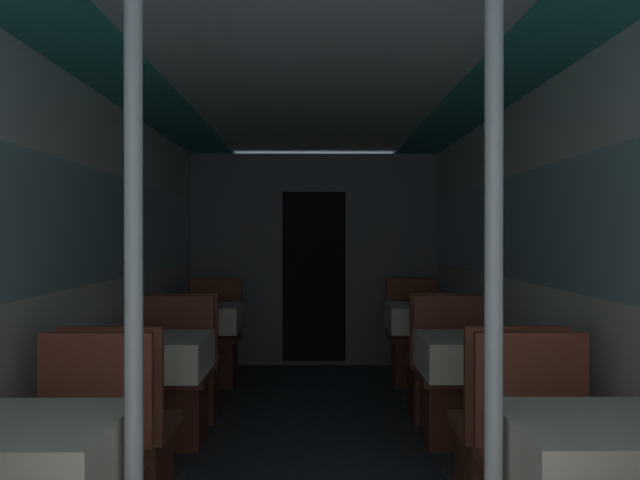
{
  "coord_description": "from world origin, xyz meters",
  "views": [
    {
      "loc": [
        -0.0,
        -1.41,
        1.31
      ],
      "look_at": [
        0.03,
        2.56,
        1.29
      ],
      "focal_mm": 40.0,
      "sensor_mm": 36.0,
      "label": 1
    }
  ],
  "objects_px": {
    "support_pole_left_0": "(135,316)",
    "chair_left_far_2": "(213,353)",
    "dining_table_left_0": "(16,464)",
    "chair_right_near_1": "(506,458)",
    "dining_table_left_1": "(152,360)",
    "dining_table_right_2": "(426,321)",
    "dining_table_right_0": "(613,463)",
    "chair_left_near_1": "(122,459)",
    "dining_table_left_2": "(203,321)",
    "dining_table_right_1": "(477,359)",
    "chair_left_far_1": "(174,399)",
    "chair_left_near_2": "(190,381)",
    "chair_right_far_2": "(415,353)",
    "chair_right_near_2": "(439,380)",
    "support_pole_right_0": "(495,316)",
    "chair_right_far_1": "(455,399)"
  },
  "relations": [
    {
      "from": "support_pole_left_0",
      "to": "chair_left_far_2",
      "type": "xyz_separation_m",
      "value": [
        -0.35,
        4.15,
        -0.79
      ]
    },
    {
      "from": "dining_table_left_0",
      "to": "chair_right_near_1",
      "type": "height_order",
      "value": "chair_right_near_1"
    },
    {
      "from": "dining_table_left_1",
      "to": "dining_table_right_2",
      "type": "relative_size",
      "value": 1.0
    },
    {
      "from": "chair_left_far_2",
      "to": "dining_table_right_0",
      "type": "relative_size",
      "value": 1.21
    },
    {
      "from": "chair_left_near_1",
      "to": "dining_table_left_2",
      "type": "relative_size",
      "value": 1.21
    },
    {
      "from": "chair_right_near_1",
      "to": "dining_table_right_1",
      "type": "bearing_deg",
      "value": 90.0
    },
    {
      "from": "chair_left_far_1",
      "to": "chair_left_near_2",
      "type": "xyz_separation_m",
      "value": [
        0.0,
        0.57,
        0.0
      ]
    },
    {
      "from": "chair_left_far_2",
      "to": "chair_right_far_2",
      "type": "height_order",
      "value": "same"
    },
    {
      "from": "dining_table_left_0",
      "to": "dining_table_left_2",
      "type": "distance_m",
      "value": 3.55
    },
    {
      "from": "dining_table_right_0",
      "to": "support_pole_left_0",
      "type": "bearing_deg",
      "value": 180.0
    },
    {
      "from": "support_pole_left_0",
      "to": "chair_left_far_1",
      "type": "height_order",
      "value": "support_pole_left_0"
    },
    {
      "from": "chair_left_far_2",
      "to": "chair_right_near_2",
      "type": "xyz_separation_m",
      "value": [
        1.78,
        -1.2,
        0.0
      ]
    },
    {
      "from": "dining_table_left_2",
      "to": "support_pole_right_0",
      "type": "distance_m",
      "value": 3.85
    },
    {
      "from": "support_pole_left_0",
      "to": "dining_table_right_0",
      "type": "bearing_deg",
      "value": 0.0
    },
    {
      "from": "support_pole_right_0",
      "to": "chair_left_far_2",
      "type": "bearing_deg",
      "value": 108.99
    },
    {
      "from": "chair_left_near_1",
      "to": "dining_table_right_1",
      "type": "distance_m",
      "value": 1.91
    },
    {
      "from": "dining_table_left_0",
      "to": "dining_table_right_1",
      "type": "relative_size",
      "value": 1.0
    },
    {
      "from": "support_pole_left_0",
      "to": "chair_right_far_1",
      "type": "distance_m",
      "value": 2.88
    },
    {
      "from": "chair_right_far_1",
      "to": "chair_right_far_2",
      "type": "relative_size",
      "value": 1.0
    },
    {
      "from": "dining_table_left_0",
      "to": "dining_table_left_2",
      "type": "xyz_separation_m",
      "value": [
        0.0,
        3.55,
        0.0
      ]
    },
    {
      "from": "dining_table_left_2",
      "to": "chair_left_far_1",
      "type": "bearing_deg",
      "value": -90.0
    },
    {
      "from": "dining_table_left_1",
      "to": "dining_table_right_0",
      "type": "relative_size",
      "value": 1.0
    },
    {
      "from": "dining_table_left_1",
      "to": "chair_right_far_2",
      "type": "height_order",
      "value": "chair_right_far_2"
    },
    {
      "from": "chair_left_near_2",
      "to": "chair_left_far_2",
      "type": "height_order",
      "value": "same"
    },
    {
      "from": "chair_left_near_2",
      "to": "dining_table_right_0",
      "type": "xyz_separation_m",
      "value": [
        1.78,
        -2.95,
        0.35
      ]
    },
    {
      "from": "chair_right_far_2",
      "to": "chair_right_near_1",
      "type": "bearing_deg",
      "value": 90.0
    },
    {
      "from": "support_pole_right_0",
      "to": "chair_right_far_1",
      "type": "relative_size",
      "value": 2.34
    },
    {
      "from": "support_pole_right_0",
      "to": "chair_right_far_2",
      "type": "xyz_separation_m",
      "value": [
        0.35,
        4.15,
        -0.79
      ]
    },
    {
      "from": "support_pole_left_0",
      "to": "chair_right_far_2",
      "type": "distance_m",
      "value": 4.46
    },
    {
      "from": "dining_table_left_2",
      "to": "support_pole_right_0",
      "type": "height_order",
      "value": "support_pole_right_0"
    },
    {
      "from": "dining_table_left_2",
      "to": "dining_table_right_1",
      "type": "bearing_deg",
      "value": -44.88
    },
    {
      "from": "dining_table_right_0",
      "to": "chair_right_near_2",
      "type": "bearing_deg",
      "value": 90.0
    },
    {
      "from": "dining_table_left_2",
      "to": "dining_table_left_1",
      "type": "bearing_deg",
      "value": -90.0
    },
    {
      "from": "chair_left_near_2",
      "to": "dining_table_right_2",
      "type": "distance_m",
      "value": 1.91
    },
    {
      "from": "chair_right_near_1",
      "to": "dining_table_right_2",
      "type": "height_order",
      "value": "chair_right_near_1"
    },
    {
      "from": "chair_left_near_1",
      "to": "dining_table_right_0",
      "type": "xyz_separation_m",
      "value": [
        1.78,
        -1.17,
        0.35
      ]
    },
    {
      "from": "chair_left_far_1",
      "to": "chair_right_far_1",
      "type": "distance_m",
      "value": 1.78
    },
    {
      "from": "dining_table_right_1",
      "to": "dining_table_right_2",
      "type": "xyz_separation_m",
      "value": [
        0.0,
        1.77,
        0.0
      ]
    },
    {
      "from": "dining_table_right_1",
      "to": "chair_right_far_1",
      "type": "bearing_deg",
      "value": 90.0
    },
    {
      "from": "dining_table_left_2",
      "to": "chair_right_near_1",
      "type": "height_order",
      "value": "chair_right_near_1"
    },
    {
      "from": "chair_left_near_2",
      "to": "dining_table_right_1",
      "type": "xyz_separation_m",
      "value": [
        1.78,
        -1.17,
        0.35
      ]
    },
    {
      "from": "dining_table_left_0",
      "to": "support_pole_right_0",
      "type": "bearing_deg",
      "value": 0.0
    },
    {
      "from": "support_pole_right_0",
      "to": "dining_table_right_1",
      "type": "bearing_deg",
      "value": 78.71
    },
    {
      "from": "dining_table_left_1",
      "to": "chair_left_far_2",
      "type": "xyz_separation_m",
      "value": [
        -0.0,
        2.38,
        -0.35
      ]
    },
    {
      "from": "chair_left_far_1",
      "to": "chair_right_far_2",
      "type": "relative_size",
      "value": 1.0
    },
    {
      "from": "chair_left_far_2",
      "to": "chair_right_near_1",
      "type": "height_order",
      "value": "same"
    },
    {
      "from": "dining_table_left_0",
      "to": "support_pole_left_0",
      "type": "distance_m",
      "value": 0.56
    },
    {
      "from": "dining_table_left_0",
      "to": "chair_left_far_1",
      "type": "relative_size",
      "value": 0.83
    },
    {
      "from": "chair_left_far_1",
      "to": "chair_right_far_1",
      "type": "bearing_deg",
      "value": -180.0
    },
    {
      "from": "dining_table_left_2",
      "to": "support_pole_left_0",
      "type": "bearing_deg",
      "value": -84.3
    }
  ]
}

